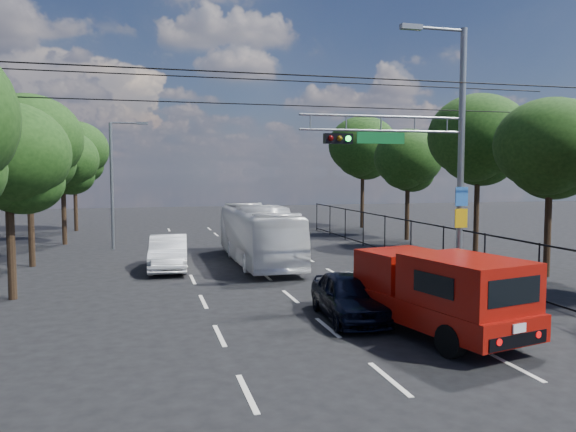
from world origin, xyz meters
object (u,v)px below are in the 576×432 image
object	(u,v)px
navy_hatchback	(349,296)
white_van	(168,253)
red_pickup	(434,291)
white_bus	(258,234)
signal_mast	(432,146)

from	to	relation	value
navy_hatchback	white_van	world-z (taller)	white_van
red_pickup	white_van	world-z (taller)	red_pickup
navy_hatchback	white_van	bearing A→B (deg)	119.65
red_pickup	navy_hatchback	xyz separation A→B (m)	(-1.63, 2.00, -0.49)
red_pickup	white_bus	xyz separation A→B (m)	(-2.14, 12.70, 0.19)
red_pickup	white_van	size ratio (longest dim) A/B	1.36
signal_mast	white_van	distance (m)	12.08
red_pickup	white_bus	distance (m)	12.88
white_bus	white_van	size ratio (longest dim) A/B	2.14
navy_hatchback	signal_mast	bearing A→B (deg)	40.80
signal_mast	red_pickup	bearing A→B (deg)	-117.59
signal_mast	white_bus	bearing A→B (deg)	123.47
signal_mast	navy_hatchback	xyz separation A→B (m)	(-4.40, -3.29, -4.56)
red_pickup	white_bus	world-z (taller)	white_bus
white_bus	white_van	xyz separation A→B (m)	(-4.21, -0.87, -0.61)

